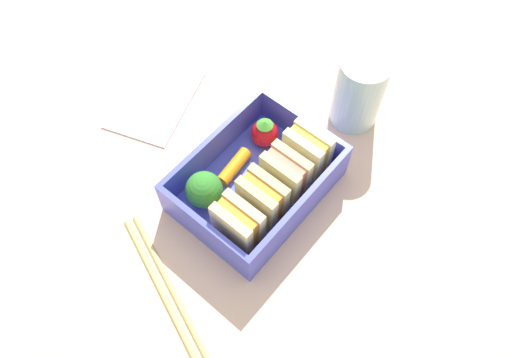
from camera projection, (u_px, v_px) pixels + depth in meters
The scene contains 13 objects.
ground_plane at pixel (256, 195), 56.72cm from camera, with size 120.00×120.00×2.00cm, color #DEAE93.
bento_tray at pixel (256, 188), 55.32cm from camera, with size 16.85×12.61×1.20cm, color #474ECA.
bento_rim at pixel (256, 176), 52.99cm from camera, with size 16.85×12.61×4.15cm.
sandwich_left at pixel (307, 151), 53.72cm from camera, with size 2.89×4.87×5.57cm.
sandwich_center_left at pixel (285, 174), 52.31cm from camera, with size 2.89×4.87×5.57cm.
sandwich_center at pixel (262, 198), 50.90cm from camera, with size 2.89×4.87×5.57cm.
sandwich_center_right at pixel (238, 224), 49.49cm from camera, with size 2.89×4.87×5.57cm.
strawberry_far_left at pixel (265, 132), 56.22cm from camera, with size 3.16×3.16×3.76cm.
carrot_stick_far_left at pixel (233, 168), 55.09cm from camera, with size 1.44×1.44×4.68cm, color orange.
broccoli_floret at pixel (204, 190), 51.56cm from camera, with size 3.91×3.91×4.63cm.
chopstick_pair at pixel (171, 300), 49.45cm from camera, with size 8.46×19.86×0.70cm.
drinking_glass at pixel (359, 92), 56.83cm from camera, with size 5.63×5.63×9.36cm, color silver.
folded_napkin at pixel (156, 98), 62.08cm from camera, with size 12.73×8.44×0.40cm, color silver.
Camera 1 is at (20.02, 16.95, 49.32)cm, focal length 35.00 mm.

